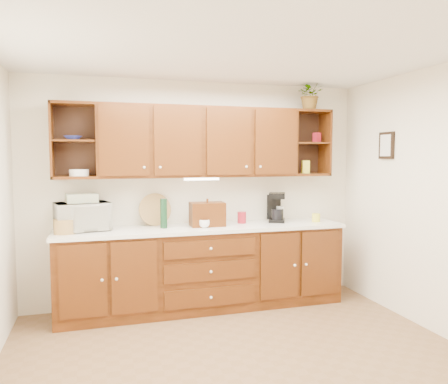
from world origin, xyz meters
TOP-DOWN VIEW (x-y plane):
  - floor at (0.00, 0.00)m, footprint 4.00×4.00m
  - ceiling at (0.00, 0.00)m, footprint 4.00×4.00m
  - back_wall at (0.00, 1.75)m, footprint 4.00×0.00m
  - right_wall at (2.00, 0.00)m, footprint 0.00×3.50m
  - base_cabinets at (0.00, 1.45)m, footprint 3.20×0.60m
  - countertop at (0.00, 1.44)m, footprint 3.24×0.64m
  - upper_cabinets at (0.01, 1.59)m, footprint 3.20×0.33m
  - undercabinet_light at (0.00, 1.53)m, footprint 0.40×0.05m
  - framed_picture at (1.98, 0.90)m, footprint 0.03×0.24m
  - wicker_basket at (-1.47, 1.39)m, footprint 0.27×0.27m
  - microwave at (-1.30, 1.53)m, footprint 0.62×0.49m
  - towel_stack at (-1.30, 1.53)m, footprint 0.35×0.28m
  - wine_bottle at (-0.45, 1.45)m, footprint 0.10×0.10m
  - woven_tray at (-0.52, 1.66)m, footprint 0.38×0.15m
  - bread_box at (0.05, 1.46)m, footprint 0.39×0.25m
  - mug_tree at (0.04, 1.41)m, footprint 0.27×0.28m
  - canister_red at (0.49, 1.55)m, footprint 0.13×0.13m
  - canister_white at (0.98, 1.56)m, footprint 0.09×0.09m
  - canister_yellow at (1.39, 1.40)m, footprint 0.12×0.12m
  - coffee_maker at (0.93, 1.55)m, footprint 0.27×0.30m
  - bowl_stack at (-1.38, 1.57)m, footprint 0.22×0.22m
  - plate_stack at (-1.32, 1.57)m, footprint 0.25×0.25m
  - pantry_box_yellow at (1.32, 1.56)m, footprint 0.10×0.08m
  - pantry_box_red at (1.46, 1.55)m, footprint 0.10×0.09m
  - potted_plant at (1.35, 1.53)m, footprint 0.38×0.35m

SIDE VIEW (x-z plane):
  - floor at x=0.00m, z-range 0.00..0.00m
  - base_cabinets at x=0.00m, z-range 0.00..0.90m
  - countertop at x=0.00m, z-range 0.90..0.94m
  - woven_tray at x=-0.52m, z-range 0.76..1.13m
  - mug_tree at x=0.04m, z-range 0.83..1.15m
  - canister_yellow at x=1.39m, z-range 0.94..1.04m
  - canister_red at x=0.49m, z-range 0.94..1.07m
  - wicker_basket at x=-1.47m, z-range 0.94..1.09m
  - canister_white at x=0.98m, z-range 0.94..1.12m
  - bread_box at x=0.05m, z-range 0.94..1.21m
  - microwave at x=-1.30m, z-range 0.94..1.24m
  - wine_bottle at x=-0.45m, z-range 0.94..1.26m
  - coffee_maker at x=0.93m, z-range 0.93..1.28m
  - towel_stack at x=-1.30m, z-range 1.24..1.33m
  - back_wall at x=0.00m, z-range -0.70..3.30m
  - right_wall at x=2.00m, z-range -0.45..3.05m
  - undercabinet_light at x=0.00m, z-range 1.46..1.48m
  - plate_stack at x=-1.32m, z-range 1.52..1.59m
  - pantry_box_yellow at x=1.32m, z-range 1.52..1.68m
  - framed_picture at x=1.98m, z-range 1.70..2.00m
  - upper_cabinets at x=0.01m, z-range 1.49..2.29m
  - bowl_stack at x=-1.38m, z-range 1.90..1.94m
  - pantry_box_red at x=1.46m, z-range 1.90..2.02m
  - potted_plant at x=1.35m, z-range 2.29..2.66m
  - ceiling at x=0.00m, z-range 2.60..2.60m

